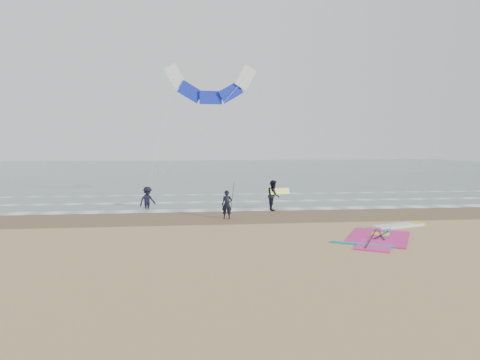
{
  "coord_description": "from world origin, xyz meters",
  "views": [
    {
      "loc": [
        -4.3,
        -18.41,
        4.23
      ],
      "look_at": [
        -1.71,
        5.0,
        2.2
      ],
      "focal_mm": 32.0,
      "sensor_mm": 36.0,
      "label": 1
    }
  ],
  "objects": [
    {
      "name": "foam_waterline",
      "position": [
        0.0,
        10.44,
        0.03
      ],
      "size": [
        120.0,
        9.15,
        0.02
      ],
      "color": "white",
      "rests_on": "ground"
    },
    {
      "name": "carried_kiteboard",
      "position": [
        1.14,
        7.87,
        1.21
      ],
      "size": [
        1.3,
        0.51,
        0.39
      ],
      "color": "yellow",
      "rests_on": "ground"
    },
    {
      "name": "person_standing",
      "position": [
        -2.42,
        5.2,
        0.8
      ],
      "size": [
        0.66,
        0.51,
        1.61
      ],
      "primitive_type": "imported",
      "rotation": [
        0.0,
        0.0,
        -0.22
      ],
      "color": "black",
      "rests_on": "ground"
    },
    {
      "name": "windsurf_rig",
      "position": [
        4.56,
        0.23,
        0.04
      ],
      "size": [
        6.09,
        5.77,
        0.15
      ],
      "color": "white",
      "rests_on": "ground"
    },
    {
      "name": "held_pole",
      "position": [
        -2.12,
        5.2,
        1.18
      ],
      "size": [
        0.17,
        0.86,
        1.82
      ],
      "color": "black",
      "rests_on": "ground"
    },
    {
      "name": "sea_water",
      "position": [
        0.0,
        48.0,
        0.01
      ],
      "size": [
        120.0,
        80.0,
        0.02
      ],
      "primitive_type": "cube",
      "color": "#47605E",
      "rests_on": "ground"
    },
    {
      "name": "wet_sand_band",
      "position": [
        0.0,
        6.0,
        0.0
      ],
      "size": [
        120.0,
        5.0,
        0.01
      ],
      "primitive_type": "cube",
      "color": "brown",
      "rests_on": "ground"
    },
    {
      "name": "person_walking",
      "position": [
        0.74,
        7.97,
        0.96
      ],
      "size": [
        0.83,
        1.01,
        1.92
      ],
      "primitive_type": "imported",
      "rotation": [
        0.0,
        0.0,
        1.45
      ],
      "color": "black",
      "rests_on": "ground"
    },
    {
      "name": "person_wading",
      "position": [
        -7.24,
        9.55,
        0.89
      ],
      "size": [
        1.31,
        1.23,
        1.78
      ],
      "primitive_type": "imported",
      "rotation": [
        0.0,
        0.0,
        0.67
      ],
      "color": "black",
      "rests_on": "ground"
    },
    {
      "name": "ground",
      "position": [
        0.0,
        0.0,
        0.0
      ],
      "size": [
        120.0,
        120.0,
        0.0
      ],
      "primitive_type": "plane",
      "color": "tan",
      "rests_on": "ground"
    },
    {
      "name": "surf_kite",
      "position": [
        -2.99,
        12.7,
        8.22
      ],
      "size": [
        7.61,
        3.33,
        8.71
      ],
      "color": "white",
      "rests_on": "ground"
    }
  ]
}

